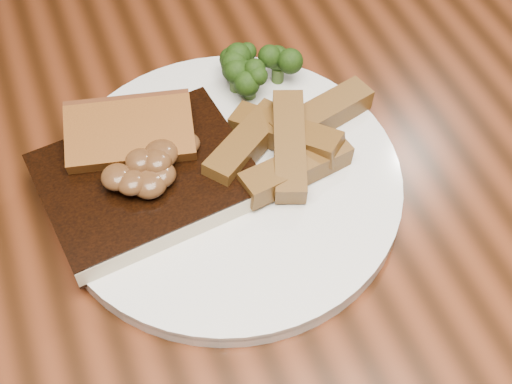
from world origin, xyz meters
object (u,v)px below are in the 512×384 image
(dining_table, at_px, (229,262))
(plate, at_px, (229,184))
(garlic_bread, at_px, (134,151))
(steak, at_px, (147,180))
(potato_wedges, at_px, (311,134))

(dining_table, distance_m, plate, 0.10)
(dining_table, xyz_separation_m, garlic_bread, (-0.06, 0.06, 0.12))
(dining_table, relative_size, steak, 10.24)
(plate, bearing_deg, potato_wedges, 8.63)
(dining_table, height_order, potato_wedges, potato_wedges)
(dining_table, bearing_deg, garlic_bread, 133.57)
(dining_table, distance_m, potato_wedges, 0.15)
(dining_table, relative_size, plate, 5.80)
(garlic_bread, bearing_deg, plate, -23.49)
(dining_table, xyz_separation_m, potato_wedges, (0.08, 0.02, 0.12))
(potato_wedges, bearing_deg, garlic_bread, 165.94)
(steak, bearing_deg, dining_table, -33.11)
(garlic_bread, height_order, potato_wedges, potato_wedges)
(potato_wedges, bearing_deg, steak, 178.81)
(plate, xyz_separation_m, garlic_bread, (-0.06, 0.05, 0.02))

